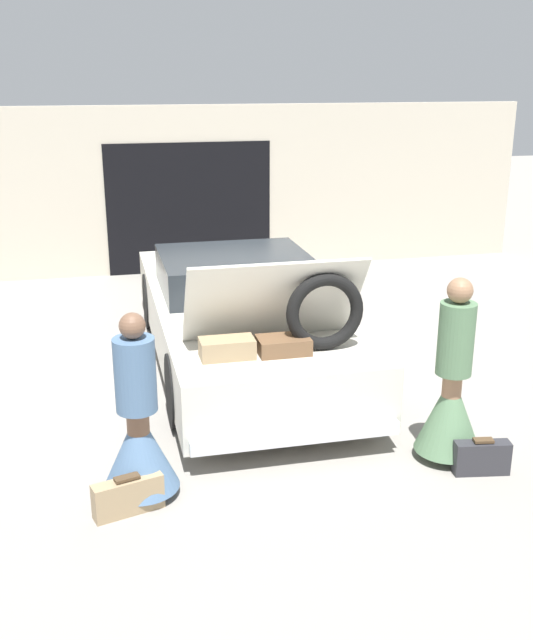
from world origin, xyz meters
name	(u,v)px	position (x,y,z in m)	size (l,w,h in m)	color
ground_plane	(241,362)	(0.00, 0.00, 0.00)	(40.00, 40.00, 0.00)	gray
garage_wall_back	(189,191)	(0.00, 4.49, 1.39)	(12.00, 0.14, 2.80)	beige
car	(240,315)	(0.00, 0.00, 0.59)	(2.02, 5.12, 1.71)	silver
person_left	(139,433)	(-1.37, -2.72, 0.56)	(0.63, 0.63, 1.57)	brown
person_right	(451,396)	(1.37, -2.71, 0.60)	(0.59, 0.59, 1.68)	#997051
suitcase_beside_left_person	(128,496)	(-1.49, -2.98, 0.15)	(0.58, 0.29, 0.32)	#9E8460
suitcase_beside_right_person	(482,457)	(1.53, -3.04, 0.15)	(0.50, 0.21, 0.33)	#2D2D33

